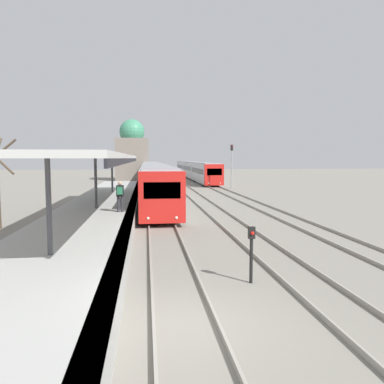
# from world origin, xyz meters

# --- Properties ---
(ground_plane) EXTENTS (240.00, 240.00, 0.00)m
(ground_plane) POSITION_xyz_m (0.00, 0.00, 0.00)
(ground_plane) COLOR gray
(track_platform_line) EXTENTS (1.51, 120.00, 0.15)m
(track_platform_line) POSITION_xyz_m (0.00, 0.00, 0.07)
(track_platform_line) COLOR gray
(track_platform_line) RESTS_ON ground_plane
(track_middle_line) EXTENTS (1.50, 120.00, 0.15)m
(track_middle_line) POSITION_xyz_m (3.95, 0.00, 0.07)
(track_middle_line) COLOR gray
(track_middle_line) RESTS_ON ground_plane
(station_platform) EXTENTS (4.54, 80.00, 0.88)m
(station_platform) POSITION_xyz_m (-3.74, 0.00, 0.44)
(station_platform) COLOR #A8A8A3
(station_platform) RESTS_ON ground_plane
(platform_canopy) EXTENTS (4.00, 26.49, 3.10)m
(platform_canopy) POSITION_xyz_m (-3.69, 13.93, 3.85)
(platform_canopy) COLOR beige
(platform_canopy) RESTS_ON station_platform
(person_on_platform) EXTENTS (0.40, 0.40, 1.66)m
(person_on_platform) POSITION_xyz_m (-2.25, 12.20, 1.86)
(person_on_platform) COLOR #2D2D33
(person_on_platform) RESTS_ON station_platform
(train_near) EXTENTS (2.56, 46.35, 3.19)m
(train_near) POSITION_xyz_m (0.00, 34.96, 1.77)
(train_near) COLOR red
(train_near) RESTS_ON ground_plane
(train_far) EXTENTS (2.54, 42.89, 3.12)m
(train_far) POSITION_xyz_m (7.91, 60.67, 1.73)
(train_far) COLOR red
(train_far) RESTS_ON ground_plane
(signal_post_near) EXTENTS (0.20, 0.21, 1.73)m
(signal_post_near) POSITION_xyz_m (2.28, 2.59, 1.08)
(signal_post_near) COLOR black
(signal_post_near) RESTS_ON ground_plane
(signal_mast_far) EXTENTS (0.28, 0.29, 5.41)m
(signal_mast_far) POSITION_xyz_m (9.54, 36.56, 3.37)
(signal_mast_far) COLOR gray
(signal_mast_far) RESTS_ON ground_plane
(distant_domed_building) EXTENTS (5.53, 5.53, 10.44)m
(distant_domed_building) POSITION_xyz_m (-3.15, 57.44, 4.81)
(distant_domed_building) COLOR slate
(distant_domed_building) RESTS_ON ground_plane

